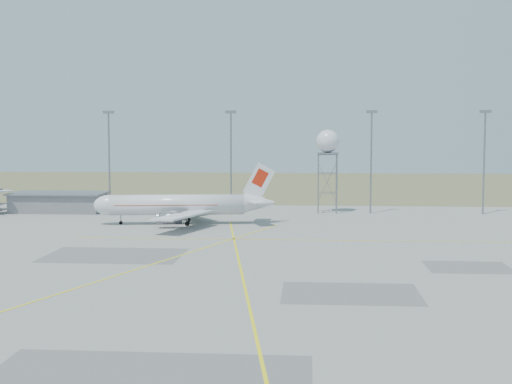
{
  "coord_description": "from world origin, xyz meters",
  "views": [
    {
      "loc": [
        5.67,
        -76.64,
        16.5
      ],
      "look_at": [
        -3.0,
        40.0,
        6.38
      ],
      "focal_mm": 50.0,
      "sensor_mm": 36.0,
      "label": 1
    }
  ],
  "objects": [
    {
      "name": "mast_b",
      "position": [
        -10.0,
        66.0,
        12.07
      ],
      "size": [
        2.2,
        0.5,
        20.5
      ],
      "color": "gray",
      "rests_on": "ground"
    },
    {
      "name": "grass_strip",
      "position": [
        0.0,
        140.0,
        0.01
      ],
      "size": [
        400.0,
        120.0,
        0.03
      ],
      "primitive_type": "cube",
      "color": "#5C6537",
      "rests_on": "ground"
    },
    {
      "name": "fire_truck",
      "position": [
        -18.5,
        60.01,
        1.53
      ],
      "size": [
        8.05,
        3.44,
        3.18
      ],
      "rotation": [
        0.0,
        0.0,
        0.04
      ],
      "color": "#C5CD18",
      "rests_on": "ground"
    },
    {
      "name": "mast_d",
      "position": [
        40.0,
        66.0,
        12.07
      ],
      "size": [
        2.2,
        0.5,
        20.5
      ],
      "color": "gray",
      "rests_on": "ground"
    },
    {
      "name": "airliner_main",
      "position": [
        -16.89,
        46.97,
        3.34
      ],
      "size": [
        32.0,
        30.89,
        10.9
      ],
      "rotation": [
        0.0,
        0.0,
        3.27
      ],
      "color": "silver",
      "rests_on": "ground"
    },
    {
      "name": "radar_tower",
      "position": [
        9.42,
        66.83,
        9.34
      ],
      "size": [
        4.6,
        4.6,
        16.65
      ],
      "color": "gray",
      "rests_on": "ground"
    },
    {
      "name": "building_grey",
      "position": [
        -45.0,
        64.0,
        1.97
      ],
      "size": [
        19.0,
        10.0,
        3.9
      ],
      "color": "gray",
      "rests_on": "ground"
    },
    {
      "name": "mast_a",
      "position": [
        -35.0,
        66.0,
        12.07
      ],
      "size": [
        2.2,
        0.5,
        20.5
      ],
      "color": "gray",
      "rests_on": "ground"
    },
    {
      "name": "mast_c",
      "position": [
        18.0,
        66.0,
        12.07
      ],
      "size": [
        2.2,
        0.5,
        20.5
      ],
      "color": "gray",
      "rests_on": "ground"
    },
    {
      "name": "ground",
      "position": [
        0.0,
        0.0,
        0.0
      ],
      "size": [
        400.0,
        400.0,
        0.0
      ],
      "primitive_type": "plane",
      "color": "#979792",
      "rests_on": "ground"
    }
  ]
}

